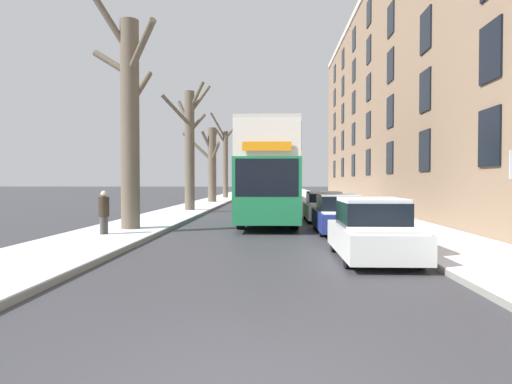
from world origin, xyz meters
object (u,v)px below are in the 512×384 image
Objects in this scene: bare_tree_left_3 at (225,161)px; parked_car_0 at (373,232)px; bare_tree_left_1 at (190,145)px; bare_tree_left_2 at (211,163)px; pedestrian_left_sidewalk at (104,212)px; bare_tree_left_0 at (130,118)px; parked_car_2 at (324,207)px; parked_car_1 at (339,215)px; double_decker_bus at (269,170)px; oncoming_van at (250,190)px.

bare_tree_left_3 reaches higher than parked_car_0.
bare_tree_left_1 reaches higher than bare_tree_left_2.
bare_tree_left_1 is 13.38m from pedestrian_left_sidewalk.
bare_tree_left_0 is 22.39m from bare_tree_left_2.
bare_tree_left_2 is 1.56× the size of parked_car_2.
double_decker_bus is at bearing 122.70° from parked_car_1.
bare_tree_left_3 is (-0.18, 21.72, 0.01)m from bare_tree_left_1.
parked_car_1 is 16.75m from oncoming_van.
parked_car_0 is at bearing -94.35° from pedestrian_left_sidewalk.
bare_tree_left_2 is at bearing 105.72° from parked_car_0.
bare_tree_left_0 is 3.86m from pedestrian_left_sidewalk.
bare_tree_left_1 is at bearing -122.24° from oncoming_van.
parked_car_1 is 8.38m from pedestrian_left_sidewalk.
double_decker_bus reaches higher than pedestrian_left_sidewalk.
oncoming_van is at bearing 97.24° from double_decker_bus.
bare_tree_left_3 is at bearing 19.61° from pedestrian_left_sidewalk.
parked_car_1 is (7.80, -32.51, -3.50)m from bare_tree_left_3.
oncoming_van is (-4.21, 11.10, 0.64)m from parked_car_2.
parked_car_0 is at bearing -35.36° from bare_tree_left_0.
bare_tree_left_1 reaches higher than parked_car_0.
bare_tree_left_3 is at bearing 102.42° from oncoming_van.
bare_tree_left_0 is 10.15m from parked_car_2.
parked_car_0 is at bearing -65.40° from bare_tree_left_1.
bare_tree_left_3 is at bearing 90.03° from bare_tree_left_0.
bare_tree_left_1 reaches higher than pedestrian_left_sidewalk.
bare_tree_left_3 is (-0.02, 32.84, -0.11)m from bare_tree_left_0.
oncoming_van reaches higher than parked_car_1.
double_decker_bus is (5.10, 4.50, -1.81)m from bare_tree_left_0.
bare_tree_left_2 is 23.59m from parked_car_1.
parked_car_1 is (7.79, 0.33, -3.60)m from bare_tree_left_0.
bare_tree_left_3 is at bearing 89.71° from bare_tree_left_2.
parked_car_0 is 2.43× the size of pedestrian_left_sidewalk.
bare_tree_left_0 is at bearing -90.85° from bare_tree_left_1.
parked_car_1 is at bearing -54.77° from bare_tree_left_1.
double_decker_bus reaches higher than parked_car_2.
bare_tree_left_3 is 33.62m from parked_car_1.
bare_tree_left_0 reaches higher than pedestrian_left_sidewalk.
bare_tree_left_1 reaches higher than double_decker_bus.
bare_tree_left_0 is at bearing -145.12° from parked_car_2.
bare_tree_left_2 is 1.28× the size of oncoming_van.
pedestrian_left_sidewalk is (-8.09, -2.18, 0.23)m from parked_car_1.
parked_car_1 is at bearing -76.51° from bare_tree_left_3.
parked_car_1 is at bearing -54.85° from pedestrian_left_sidewalk.
bare_tree_left_0 is 0.93× the size of bare_tree_left_3.
pedestrian_left_sidewalk is at bearing -99.27° from bare_tree_left_0.
bare_tree_left_2 is 10.48m from bare_tree_left_3.
bare_tree_left_1 is 1.58× the size of oncoming_van.
parked_car_0 is 0.76× the size of oncoming_van.
double_decker_bus is at bearing 104.97° from parked_car_0.
bare_tree_left_0 is 1.32× the size of bare_tree_left_2.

